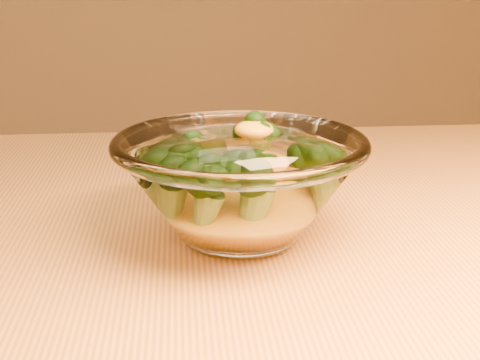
% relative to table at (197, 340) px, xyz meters
% --- Properties ---
extents(table, '(1.20, 0.80, 0.75)m').
position_rel_table_xyz_m(table, '(0.00, 0.00, 0.00)').
color(table, '#C9783C').
rests_on(table, ground).
extents(glass_bowl, '(0.22, 0.22, 0.10)m').
position_rel_table_xyz_m(glass_bowl, '(0.04, 0.00, 0.15)').
color(glass_bowl, white).
rests_on(glass_bowl, table).
extents(cheese_sauce, '(0.11, 0.11, 0.03)m').
position_rel_table_xyz_m(cheese_sauce, '(0.04, 0.00, 0.13)').
color(cheese_sauce, orange).
rests_on(cheese_sauce, glass_bowl).
extents(broccoli_heap, '(0.15, 0.13, 0.08)m').
position_rel_table_xyz_m(broccoli_heap, '(0.03, 0.01, 0.16)').
color(broccoli_heap, black).
rests_on(broccoli_heap, cheese_sauce).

